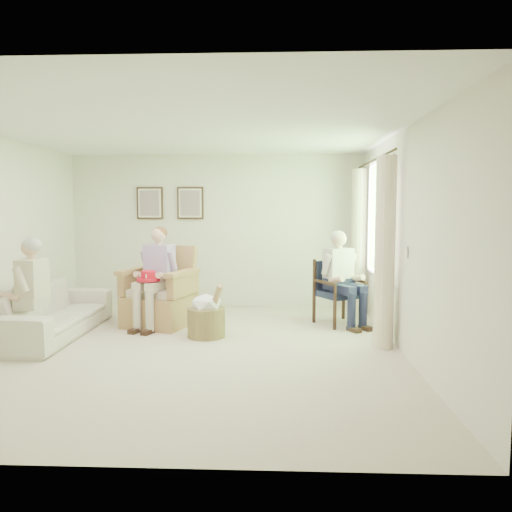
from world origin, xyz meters
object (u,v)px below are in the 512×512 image
(wicker_armchair, at_px, (160,300))
(wood_armchair, at_px, (339,289))
(person_sofa, at_px, (27,286))
(sofa, at_px, (51,311))
(person_wicker, at_px, (157,269))
(person_dark, at_px, (341,272))
(red_hat, at_px, (148,277))
(hatbox, at_px, (206,315))

(wicker_armchair, bearing_deg, wood_armchair, 22.58)
(wood_armchair, height_order, person_sofa, person_sofa)
(sofa, xyz_separation_m, person_sofa, (0.00, -0.59, 0.42))
(person_wicker, xyz_separation_m, person_sofa, (-1.30, -1.13, -0.07))
(person_wicker, distance_m, person_dark, 2.62)
(wood_armchair, relative_size, person_wicker, 0.65)
(wood_armchair, xyz_separation_m, person_sofa, (-3.90, -1.52, 0.25))
(sofa, bearing_deg, wicker_armchair, -61.74)
(red_hat, bearing_deg, person_sofa, -142.18)
(person_dark, distance_m, red_hat, 2.72)
(person_sofa, xyz_separation_m, red_hat, (1.22, 0.94, -0.01))
(person_sofa, height_order, red_hat, person_sofa)
(sofa, bearing_deg, person_dark, -78.76)
(wood_armchair, relative_size, sofa, 0.40)
(sofa, relative_size, person_sofa, 1.74)
(person_dark, xyz_separation_m, hatbox, (-1.84, -0.74, -0.49))
(sofa, bearing_deg, wood_armchair, -76.62)
(sofa, bearing_deg, person_wicker, -67.12)
(wood_armchair, xyz_separation_m, sofa, (-3.90, -0.93, -0.17))
(wicker_armchair, bearing_deg, sofa, -134.24)
(red_hat, bearing_deg, sofa, -163.65)
(sofa, bearing_deg, hatbox, -89.07)
(person_sofa, bearing_deg, wood_armchair, 111.45)
(wicker_armchair, xyz_separation_m, hatbox, (0.77, -0.66, -0.08))
(wicker_armchair, bearing_deg, red_hat, -85.48)
(wood_armchair, distance_m, hatbox, 2.05)
(person_dark, xyz_separation_m, red_hat, (-2.68, -0.42, -0.03))
(wicker_armchair, height_order, person_wicker, person_wicker)
(wicker_armchair, xyz_separation_m, wood_armchair, (2.60, 0.23, 0.14))
(wicker_armchair, relative_size, wood_armchair, 1.24)
(wicker_armchair, bearing_deg, hatbox, -23.32)
(person_wicker, bearing_deg, red_hat, -94.91)
(sofa, distance_m, person_wicker, 1.49)
(person_sofa, bearing_deg, sofa, -179.79)
(sofa, height_order, person_dark, person_dark)
(sofa, height_order, person_sofa, person_sofa)
(sofa, xyz_separation_m, hatbox, (2.06, 0.03, -0.05))
(wicker_armchair, distance_m, hatbox, 1.02)
(person_wicker, relative_size, red_hat, 4.45)
(wood_armchair, xyz_separation_m, person_dark, (0.00, -0.15, 0.28))
(person_wicker, distance_m, person_sofa, 1.72)
(wicker_armchair, relative_size, person_wicker, 0.81)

